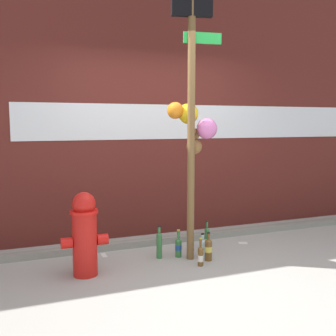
% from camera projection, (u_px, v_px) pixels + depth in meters
% --- Properties ---
extents(ground_plane, '(14.00, 14.00, 0.00)m').
position_uv_depth(ground_plane, '(201.00, 276.00, 3.95)').
color(ground_plane, '#9E9B93').
extents(building_wall, '(10.00, 0.21, 3.62)m').
position_uv_depth(building_wall, '(148.00, 102.00, 5.32)').
color(building_wall, '#561E19').
rests_on(building_wall, ground_plane).
extents(curb_strip, '(8.00, 0.12, 0.08)m').
position_uv_depth(curb_strip, '(162.00, 241.00, 5.01)').
color(curb_strip, gray).
rests_on(curb_strip, ground_plane).
extents(memorial_post, '(0.56, 0.39, 3.01)m').
position_uv_depth(memorial_post, '(192.00, 104.00, 4.32)').
color(memorial_post, brown).
rests_on(memorial_post, ground_plane).
extents(fire_hydrant, '(0.47, 0.28, 0.85)m').
position_uv_depth(fire_hydrant, '(85.00, 234.00, 3.93)').
color(fire_hydrant, red).
rests_on(fire_hydrant, ground_plane).
extents(bottle_0, '(0.07, 0.07, 0.32)m').
position_uv_depth(bottle_0, '(178.00, 247.00, 4.51)').
color(bottle_0, '#337038').
rests_on(bottle_0, ground_plane).
extents(bottle_1, '(0.07, 0.07, 0.28)m').
position_uv_depth(bottle_1, '(202.00, 247.00, 4.49)').
color(bottle_1, '#B2DBEA').
rests_on(bottle_1, ground_plane).
extents(bottle_2, '(0.06, 0.06, 0.31)m').
position_uv_depth(bottle_2, '(201.00, 256.00, 4.22)').
color(bottle_2, brown).
rests_on(bottle_2, ground_plane).
extents(bottle_3, '(0.06, 0.06, 0.36)m').
position_uv_depth(bottle_3, '(207.00, 239.00, 4.74)').
color(bottle_3, '#337038').
rests_on(bottle_3, ground_plane).
extents(bottle_4, '(0.07, 0.07, 0.38)m').
position_uv_depth(bottle_4, '(159.00, 244.00, 4.46)').
color(bottle_4, '#337038').
rests_on(bottle_4, ground_plane).
extents(bottle_5, '(0.08, 0.08, 0.32)m').
position_uv_depth(bottle_5, '(208.00, 249.00, 4.39)').
color(bottle_5, brown).
rests_on(bottle_5, ground_plane).
extents(litter_0, '(0.06, 0.15, 0.01)m').
position_uv_depth(litter_0, '(104.00, 255.00, 4.57)').
color(litter_0, silver).
rests_on(litter_0, ground_plane).
extents(litter_1, '(0.14, 0.13, 0.01)m').
position_uv_depth(litter_1, '(243.00, 243.00, 5.04)').
color(litter_1, silver).
rests_on(litter_1, ground_plane).
extents(litter_2, '(0.12, 0.12, 0.01)m').
position_uv_depth(litter_2, '(205.00, 244.00, 5.00)').
color(litter_2, tan).
rests_on(litter_2, ground_plane).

